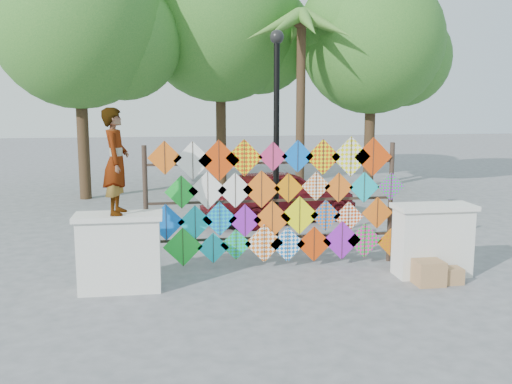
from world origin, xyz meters
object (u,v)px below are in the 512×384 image
at_px(kite_rack, 276,203).
at_px(sedan, 280,195).
at_px(lamppost, 276,120).
at_px(vendor_woman, 116,161).

xyz_separation_m(kite_rack, sedan, (0.87, 4.04, -0.54)).
bearing_deg(lamppost, kite_rack, -100.45).
distance_m(sedan, lamppost, 3.48).
height_order(sedan, lamppost, lamppost).
distance_m(kite_rack, vendor_woman, 3.05).
bearing_deg(kite_rack, sedan, 77.80).
xyz_separation_m(kite_rack, vendor_woman, (-2.77, -0.92, 0.90)).
bearing_deg(vendor_woman, kite_rack, -66.65).
distance_m(vendor_woman, lamppost, 3.76).
height_order(kite_rack, vendor_woman, vendor_woman).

